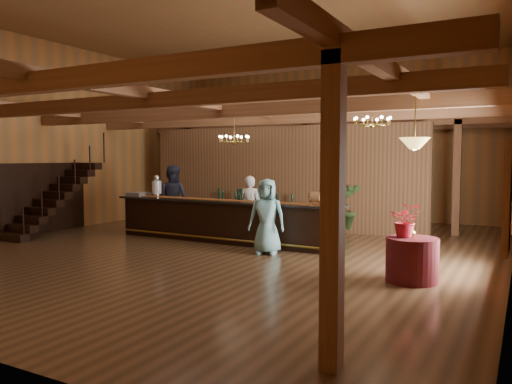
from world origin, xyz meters
The scene contains 28 objects.
floor centered at (0.00, 0.00, 0.00)m, with size 14.00×14.00×0.00m, color brown.
ceiling centered at (0.00, 0.00, 5.50)m, with size 14.00×14.00×0.00m, color olive.
wall_back centered at (0.00, 7.00, 2.75)m, with size 12.00×0.10×5.50m, color #B47035.
wall_left centered at (-6.00, 0.00, 2.75)m, with size 0.10×14.00×5.50m, color #B47035.
beam_grid centered at (0.00, 0.51, 3.24)m, with size 11.90×13.90×0.39m.
support_posts centered at (0.00, -0.50, 1.60)m, with size 9.20×10.20×3.20m.
partition_wall centered at (-0.50, 3.50, 1.55)m, with size 9.00×0.18×3.10m, color brown.
window_right_front centered at (5.95, -1.60, 1.55)m, with size 0.12×1.05×1.75m, color white.
staircase centered at (-5.45, -0.74, 1.00)m, with size 1.00×2.80×2.00m.
backroom_boxes centered at (-0.29, 5.50, 0.53)m, with size 4.10×0.60×1.10m.
tasting_bar centered at (-0.60, 0.51, 0.55)m, with size 6.46×0.96×1.09m.
beverage_dispenser centered at (-2.84, 0.61, 1.36)m, with size 0.26×0.26×0.60m.
glass_rack_tray centered at (-3.43, 0.52, 1.12)m, with size 0.50×0.50×0.10m, color gray.
raffle_drum centered at (1.98, 0.41, 1.25)m, with size 0.34×0.24×0.30m.
bar_bottle_0 centered at (-0.80, 0.64, 1.22)m, with size 0.07×0.07×0.30m, color black.
bar_bottle_1 centered at (-0.20, 0.63, 1.22)m, with size 0.07×0.07×0.30m, color black.
bar_bottle_2 centered at (-0.11, 0.63, 1.22)m, with size 0.07×0.07×0.30m, color black.
backbar_shelf centered at (-1.11, 3.21, 0.40)m, with size 2.82×0.44×0.79m, color black.
round_table centered at (4.49, -1.41, 0.39)m, with size 0.89×0.89×0.77m, color #5C1910.
chandelier_left centered at (-0.58, 1.03, 2.65)m, with size 0.80×0.80×0.71m.
chandelier_right centered at (3.24, 0.42, 2.94)m, with size 0.80×0.80×0.42m.
pendant_lamp centered at (4.49, -1.41, 2.40)m, with size 0.52×0.52×0.90m.
bartender centered at (-0.28, 1.33, 0.84)m, with size 0.61×0.40×1.68m, color white.
staff_second centered at (-2.73, 1.17, 0.97)m, with size 0.94×0.73×1.93m, color #242739.
guest centered at (1.12, -0.38, 0.85)m, with size 0.83×0.54×1.69m, color #7EC3C9.
floor_plant centered at (1.85, 3.59, 0.69)m, with size 0.76×0.61×1.38m, color #2C4B22.
table_flowers centered at (4.37, -1.40, 1.07)m, with size 0.54×0.47×0.60m, color red.
table_vase centered at (4.43, -1.33, 0.92)m, with size 0.15×0.15×0.30m, color #AF923B.
Camera 1 is at (6.19, -10.21, 2.17)m, focal length 35.00 mm.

